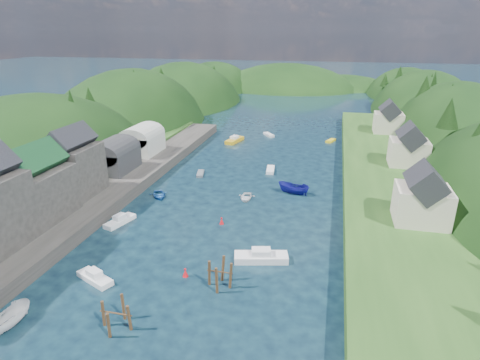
% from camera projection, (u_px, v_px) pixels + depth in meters
% --- Properties ---
extents(ground, '(600.00, 600.00, 0.00)m').
position_uv_depth(ground, '(263.00, 163.00, 87.87)').
color(ground, black).
rests_on(ground, ground).
extents(hillside_left, '(44.00, 245.56, 52.00)m').
position_uv_depth(hillside_left, '(133.00, 152.00, 123.17)').
color(hillside_left, black).
rests_on(hillside_left, ground).
extents(hillside_right, '(36.00, 245.56, 48.00)m').
position_uv_depth(hillside_right, '(451.00, 173.00, 103.54)').
color(hillside_right, black).
rests_on(hillside_right, ground).
extents(far_hills, '(103.00, 68.00, 44.00)m').
position_uv_depth(far_hills, '(308.00, 109.00, 204.32)').
color(far_hills, black).
rests_on(far_hills, ground).
extents(hill_trees, '(90.68, 152.58, 11.85)m').
position_uv_depth(hill_trees, '(278.00, 101.00, 97.20)').
color(hill_trees, black).
rests_on(hill_trees, ground).
extents(quay_left, '(12.00, 110.00, 2.00)m').
position_uv_depth(quay_left, '(86.00, 202.00, 65.38)').
color(quay_left, '#2D2B28').
rests_on(quay_left, ground).
extents(terrace_left_grass, '(12.00, 110.00, 2.50)m').
position_uv_depth(terrace_left_grass, '(48.00, 197.00, 66.80)').
color(terrace_left_grass, '#234719').
rests_on(terrace_left_grass, ground).
extents(quayside_buildings, '(8.00, 35.84, 12.90)m').
position_uv_depth(quayside_buildings, '(4.00, 199.00, 51.27)').
color(quayside_buildings, '#2D2B28').
rests_on(quayside_buildings, quay_left).
extents(boat_sheds, '(7.00, 21.00, 7.50)m').
position_uv_depth(boat_sheds, '(128.00, 145.00, 81.60)').
color(boat_sheds, '#2D2D30').
rests_on(boat_sheds, quay_left).
extents(terrace_right, '(16.00, 120.00, 2.40)m').
position_uv_depth(terrace_right, '(389.00, 183.00, 72.95)').
color(terrace_right, '#234719').
rests_on(terrace_right, ground).
extents(right_bank_cottages, '(9.00, 59.24, 8.41)m').
position_uv_depth(right_bank_cottages, '(403.00, 147.00, 78.25)').
color(right_bank_cottages, beige).
rests_on(right_bank_cottages, terrace_right).
extents(piling_cluster_near, '(3.35, 3.11, 3.44)m').
position_uv_depth(piling_cluster_near, '(117.00, 318.00, 38.93)').
color(piling_cluster_near, '#382314').
rests_on(piling_cluster_near, ground).
extents(piling_cluster_far, '(2.98, 2.80, 3.80)m').
position_uv_depth(piling_cluster_far, '(220.00, 276.00, 45.18)').
color(piling_cluster_far, '#382314').
rests_on(piling_cluster_far, ground).
extents(channel_buoy_near, '(0.70, 0.70, 1.10)m').
position_uv_depth(channel_buoy_near, '(185.00, 273.00, 47.31)').
color(channel_buoy_near, red).
rests_on(channel_buoy_near, ground).
extents(channel_buoy_far, '(0.70, 0.70, 1.10)m').
position_uv_depth(channel_buoy_far, '(222.00, 221.00, 60.08)').
color(channel_buoy_far, red).
rests_on(channel_buoy_far, ground).
extents(moored_boats, '(32.64, 93.19, 2.15)m').
position_uv_depth(moored_boats, '(214.00, 213.00, 62.53)').
color(moored_boats, navy).
rests_on(moored_boats, ground).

